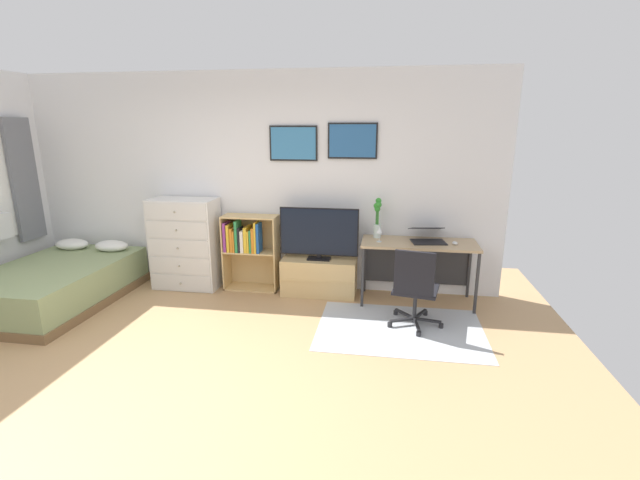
{
  "coord_description": "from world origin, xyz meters",
  "views": [
    {
      "loc": [
        1.67,
        -2.91,
        2.04
      ],
      "look_at": [
        0.97,
        1.5,
        0.87
      ],
      "focal_mm": 24.45,
      "sensor_mm": 36.0,
      "label": 1
    }
  ],
  "objects_px": {
    "dresser": "(186,244)",
    "bamboo_vase": "(378,217)",
    "television": "(319,234)",
    "desk": "(418,252)",
    "office_chair": "(415,286)",
    "computer_mouse": "(455,243)",
    "laptop": "(427,235)",
    "tv_stand": "(319,276)",
    "bed": "(57,283)",
    "bookshelf": "(248,245)",
    "wine_glass": "(379,231)"
  },
  "relations": [
    {
      "from": "laptop",
      "to": "bamboo_vase",
      "type": "distance_m",
      "value": 0.62
    },
    {
      "from": "dresser",
      "to": "computer_mouse",
      "type": "relative_size",
      "value": 11.17
    },
    {
      "from": "television",
      "to": "bookshelf",
      "type": "bearing_deg",
      "value": 175.76
    },
    {
      "from": "television",
      "to": "computer_mouse",
      "type": "xyz_separation_m",
      "value": [
        1.58,
        -0.09,
        -0.02
      ]
    },
    {
      "from": "office_chair",
      "to": "computer_mouse",
      "type": "bearing_deg",
      "value": 66.92
    },
    {
      "from": "wine_glass",
      "to": "tv_stand",
      "type": "bearing_deg",
      "value": 169.73
    },
    {
      "from": "bamboo_vase",
      "to": "desk",
      "type": "bearing_deg",
      "value": -8.53
    },
    {
      "from": "bookshelf",
      "to": "tv_stand",
      "type": "distance_m",
      "value": 0.99
    },
    {
      "from": "tv_stand",
      "to": "television",
      "type": "relative_size",
      "value": 0.96
    },
    {
      "from": "bed",
      "to": "television",
      "type": "xyz_separation_m",
      "value": [
        3.04,
        0.74,
        0.54
      ]
    },
    {
      "from": "television",
      "to": "office_chair",
      "type": "height_order",
      "value": "television"
    },
    {
      "from": "bamboo_vase",
      "to": "dresser",
      "type": "bearing_deg",
      "value": -177.93
    },
    {
      "from": "bed",
      "to": "tv_stand",
      "type": "bearing_deg",
      "value": 13.9
    },
    {
      "from": "bed",
      "to": "dresser",
      "type": "xyz_separation_m",
      "value": [
        1.3,
        0.75,
        0.34
      ]
    },
    {
      "from": "dresser",
      "to": "bamboo_vase",
      "type": "distance_m",
      "value": 2.47
    },
    {
      "from": "dresser",
      "to": "bamboo_vase",
      "type": "xyz_separation_m",
      "value": [
        2.43,
        0.09,
        0.42
      ]
    },
    {
      "from": "bookshelf",
      "to": "wine_glass",
      "type": "relative_size",
      "value": 5.34
    },
    {
      "from": "desk",
      "to": "office_chair",
      "type": "xyz_separation_m",
      "value": [
        -0.07,
        -0.8,
        -0.14
      ]
    },
    {
      "from": "tv_stand",
      "to": "computer_mouse",
      "type": "height_order",
      "value": "computer_mouse"
    },
    {
      "from": "desk",
      "to": "bamboo_vase",
      "type": "height_order",
      "value": "bamboo_vase"
    },
    {
      "from": "tv_stand",
      "to": "bamboo_vase",
      "type": "bearing_deg",
      "value": 5.98
    },
    {
      "from": "desk",
      "to": "laptop",
      "type": "bearing_deg",
      "value": -2.91
    },
    {
      "from": "office_chair",
      "to": "bamboo_vase",
      "type": "bearing_deg",
      "value": 127.16
    },
    {
      "from": "tv_stand",
      "to": "desk",
      "type": "xyz_separation_m",
      "value": [
        1.19,
        -0.0,
        0.37
      ]
    },
    {
      "from": "television",
      "to": "tv_stand",
      "type": "bearing_deg",
      "value": 90.0
    },
    {
      "from": "bookshelf",
      "to": "computer_mouse",
      "type": "distance_m",
      "value": 2.53
    },
    {
      "from": "laptop",
      "to": "tv_stand",
      "type": "bearing_deg",
      "value": 171.23
    },
    {
      "from": "dresser",
      "to": "wine_glass",
      "type": "xyz_separation_m",
      "value": [
        2.46,
        -0.12,
        0.29
      ]
    },
    {
      "from": "tv_stand",
      "to": "office_chair",
      "type": "xyz_separation_m",
      "value": [
        1.12,
        -0.8,
        0.23
      ]
    },
    {
      "from": "tv_stand",
      "to": "laptop",
      "type": "xyz_separation_m",
      "value": [
        1.28,
        -0.01,
        0.58
      ]
    },
    {
      "from": "dresser",
      "to": "television",
      "type": "distance_m",
      "value": 1.75
    },
    {
      "from": "dresser",
      "to": "office_chair",
      "type": "bearing_deg",
      "value": -15.31
    },
    {
      "from": "bed",
      "to": "dresser",
      "type": "distance_m",
      "value": 1.54
    },
    {
      "from": "desk",
      "to": "computer_mouse",
      "type": "distance_m",
      "value": 0.44
    },
    {
      "from": "office_chair",
      "to": "computer_mouse",
      "type": "height_order",
      "value": "office_chair"
    },
    {
      "from": "bed",
      "to": "laptop",
      "type": "relative_size",
      "value": 4.19
    },
    {
      "from": "bed",
      "to": "television",
      "type": "height_order",
      "value": "television"
    },
    {
      "from": "office_chair",
      "to": "wine_glass",
      "type": "bearing_deg",
      "value": 131.76
    },
    {
      "from": "laptop",
      "to": "desk",
      "type": "bearing_deg",
      "value": 168.56
    },
    {
      "from": "bamboo_vase",
      "to": "office_chair",
      "type": "bearing_deg",
      "value": -64.11
    },
    {
      "from": "dresser",
      "to": "tv_stand",
      "type": "height_order",
      "value": "dresser"
    },
    {
      "from": "office_chair",
      "to": "laptop",
      "type": "xyz_separation_m",
      "value": [
        0.16,
        0.79,
        0.35
      ]
    },
    {
      "from": "bed",
      "to": "laptop",
      "type": "xyz_separation_m",
      "value": [
        4.32,
        0.76,
        0.57
      ]
    },
    {
      "from": "television",
      "to": "bamboo_vase",
      "type": "bearing_deg",
      "value": 7.8
    },
    {
      "from": "bed",
      "to": "computer_mouse",
      "type": "distance_m",
      "value": 4.69
    },
    {
      "from": "laptop",
      "to": "computer_mouse",
      "type": "height_order",
      "value": "laptop"
    },
    {
      "from": "dresser",
      "to": "wine_glass",
      "type": "relative_size",
      "value": 6.45
    },
    {
      "from": "dresser",
      "to": "office_chair",
      "type": "height_order",
      "value": "dresser"
    },
    {
      "from": "bed",
      "to": "computer_mouse",
      "type": "bearing_deg",
      "value": 7.74
    },
    {
      "from": "laptop",
      "to": "bamboo_vase",
      "type": "height_order",
      "value": "bamboo_vase"
    }
  ]
}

